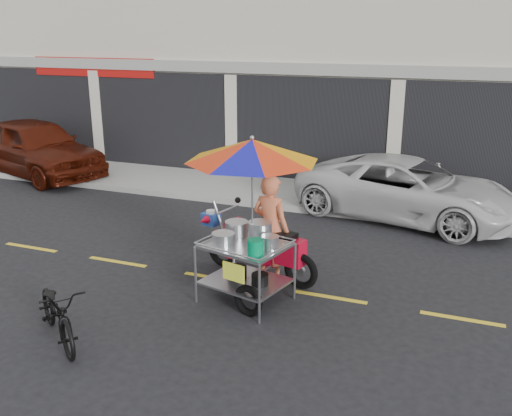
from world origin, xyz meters
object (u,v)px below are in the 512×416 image
(maroon_sedan, at_px, (36,147))
(food_vendor_rig, at_px, (257,194))
(near_bicycle, at_px, (58,312))
(white_pickup, at_px, (407,189))

(maroon_sedan, height_order, food_vendor_rig, food_vendor_rig)
(maroon_sedan, bearing_deg, food_vendor_rig, -100.86)
(maroon_sedan, height_order, near_bicycle, maroon_sedan)
(white_pickup, bearing_deg, near_bicycle, 165.16)
(food_vendor_rig, bearing_deg, white_pickup, 83.08)
(white_pickup, bearing_deg, food_vendor_rig, 172.25)
(white_pickup, xyz_separation_m, food_vendor_rig, (-1.78, -4.74, 0.97))
(near_bicycle, height_order, food_vendor_rig, food_vendor_rig)
(maroon_sedan, xyz_separation_m, near_bicycle, (6.76, -7.33, -0.40))
(white_pickup, height_order, near_bicycle, white_pickup)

